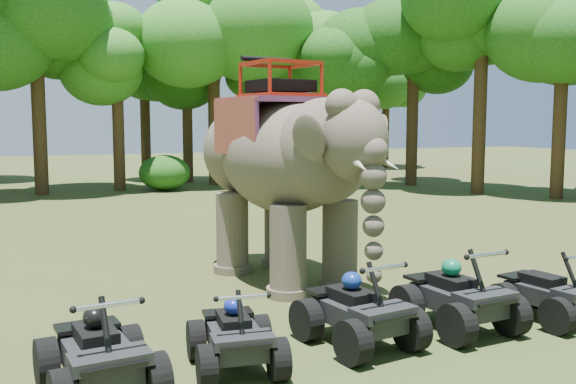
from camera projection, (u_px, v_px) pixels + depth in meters
name	position (u px, v px, depth m)	size (l,w,h in m)	color
ground	(316.00, 306.00, 11.26)	(110.00, 110.00, 0.00)	#47381E
elephant	(283.00, 170.00, 12.92)	(2.37, 5.38, 4.52)	#50463A
atv_0	(98.00, 343.00, 7.52)	(1.27, 1.74, 1.29)	black
atv_1	(235.00, 327.00, 8.35)	(1.12, 1.53, 1.14)	black
atv_2	(358.00, 302.00, 9.23)	(1.28, 1.76, 1.30)	black
atv_3	(458.00, 287.00, 9.93)	(1.32, 1.81, 1.34)	black
atv_4	(549.00, 284.00, 10.41)	(1.18, 1.61, 1.20)	black
tree_0	(118.00, 107.00, 29.73)	(5.47, 5.47, 7.81)	#195114
tree_1	(187.00, 111.00, 33.75)	(5.29, 5.29, 7.56)	#195114
tree_2	(263.00, 119.00, 35.28)	(4.72, 4.72, 6.75)	#195114
tree_3	(334.00, 110.00, 30.87)	(5.26, 5.26, 7.51)	#195114
tree_4	(413.00, 93.00, 32.08)	(6.51, 6.51, 9.31)	#195114
tree_5	(481.00, 87.00, 28.36)	(6.62, 6.62, 9.45)	#195114
tree_6	(561.00, 100.00, 26.54)	(5.75, 5.75, 8.21)	#195114
tree_33	(38.00, 82.00, 27.93)	(6.90, 6.90, 9.86)	#195114
tree_34	(145.00, 109.00, 34.85)	(5.48, 5.48, 7.82)	#195114
tree_35	(286.00, 105.00, 40.72)	(5.94, 5.94, 8.49)	#195114
tree_37	(386.00, 117.00, 44.49)	(4.96, 4.96, 7.08)	#195114
tree_38	(214.00, 82.00, 32.36)	(7.32, 7.32, 10.46)	#195114
tree_41	(319.00, 93.00, 40.51)	(7.03, 7.03, 10.05)	#195114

